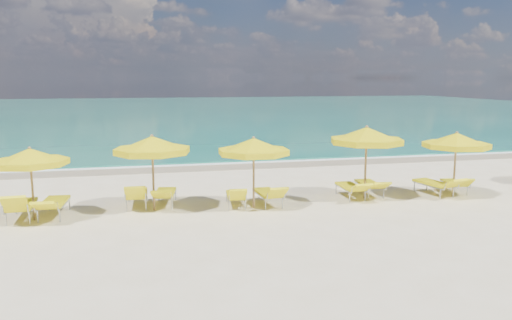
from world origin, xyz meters
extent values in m
plane|color=beige|center=(0.00, 0.00, 0.00)|extent=(120.00, 120.00, 0.00)
cube|color=#126652|center=(0.00, 48.00, 0.00)|extent=(120.00, 80.00, 0.30)
cube|color=tan|center=(0.00, 7.40, 0.00)|extent=(120.00, 2.60, 0.01)
cube|color=white|center=(0.00, 8.20, 0.00)|extent=(120.00, 1.20, 0.03)
cube|color=white|center=(-6.00, 17.00, 0.00)|extent=(14.00, 0.36, 0.05)
cube|color=white|center=(8.00, 24.00, 0.00)|extent=(18.00, 0.30, 0.05)
cylinder|color=#97754B|center=(-7.01, -0.38, 1.03)|extent=(0.06, 0.06, 2.06)
cone|color=yellow|center=(-7.01, -0.38, 1.89)|extent=(2.44, 2.44, 0.41)
cylinder|color=yellow|center=(-7.01, -0.38, 1.69)|extent=(2.46, 2.46, 0.16)
sphere|color=#97754B|center=(-7.01, -0.38, 2.10)|extent=(0.09, 0.09, 0.09)
cylinder|color=#97754B|center=(-3.60, -0.03, 1.14)|extent=(0.07, 0.07, 2.27)
cone|color=yellow|center=(-3.60, -0.03, 2.09)|extent=(2.69, 2.69, 0.45)
cylinder|color=yellow|center=(-3.60, -0.03, 1.87)|extent=(2.71, 2.71, 0.18)
sphere|color=#97754B|center=(-3.60, -0.03, 2.32)|extent=(0.10, 0.10, 0.10)
cylinder|color=#97754B|center=(-0.54, -0.49, 1.09)|extent=(0.07, 0.07, 2.19)
cone|color=yellow|center=(-0.54, -0.49, 2.01)|extent=(2.96, 2.96, 0.44)
cylinder|color=yellow|center=(-0.54, -0.49, 1.80)|extent=(2.99, 2.99, 0.17)
sphere|color=#97754B|center=(-0.54, -0.49, 2.23)|extent=(0.10, 0.10, 0.10)
cylinder|color=#97754B|center=(3.44, -0.08, 1.20)|extent=(0.07, 0.07, 2.39)
cone|color=yellow|center=(3.44, -0.08, 2.20)|extent=(2.66, 2.66, 0.48)
cylinder|color=yellow|center=(3.44, -0.08, 1.97)|extent=(2.69, 2.69, 0.19)
sphere|color=#97754B|center=(3.44, -0.08, 2.45)|extent=(0.11, 0.11, 0.11)
cylinder|color=#97754B|center=(6.55, -0.51, 1.09)|extent=(0.07, 0.07, 2.17)
cone|color=yellow|center=(6.55, -0.51, 2.00)|extent=(2.60, 2.60, 0.43)
cylinder|color=yellow|center=(6.55, -0.51, 1.79)|extent=(2.62, 2.62, 0.17)
sphere|color=#97754B|center=(6.55, -0.51, 2.22)|extent=(0.10, 0.10, 0.10)
cube|color=yellow|center=(-7.37, -0.12, 0.42)|extent=(0.70, 1.47, 0.09)
cube|color=yellow|center=(-7.34, -1.07, 0.67)|extent=(0.67, 0.55, 0.56)
cube|color=yellow|center=(-6.51, -0.01, 0.42)|extent=(0.74, 1.49, 0.09)
cube|color=yellow|center=(-6.58, -1.03, 0.57)|extent=(0.69, 0.69, 0.38)
cube|color=yellow|center=(-4.12, 0.65, 0.41)|extent=(0.68, 1.43, 0.09)
cube|color=yellow|center=(-4.15, -0.29, 0.63)|extent=(0.65, 0.57, 0.51)
cube|color=yellow|center=(-3.23, 0.64, 0.39)|extent=(0.80, 1.42, 0.08)
cube|color=yellow|center=(-3.38, -0.29, 0.54)|extent=(0.68, 0.68, 0.37)
cube|color=yellow|center=(-1.03, -0.03, 0.35)|extent=(0.67, 1.26, 0.07)
cube|color=yellow|center=(-1.12, -0.84, 0.55)|extent=(0.59, 0.52, 0.44)
cube|color=yellow|center=(-0.01, -0.12, 0.39)|extent=(0.70, 1.38, 0.08)
cube|color=yellow|center=(0.07, -1.03, 0.58)|extent=(0.64, 0.59, 0.45)
cube|color=yellow|center=(3.00, 0.18, 0.38)|extent=(0.61, 1.33, 0.08)
cube|color=yellow|center=(2.99, -0.76, 0.54)|extent=(0.60, 0.59, 0.38)
cube|color=yellow|center=(3.83, 0.43, 0.39)|extent=(0.69, 1.37, 0.08)
cube|color=yellow|center=(3.76, -0.52, 0.52)|extent=(0.64, 0.64, 0.34)
cube|color=yellow|center=(6.04, -0.05, 0.40)|extent=(0.87, 1.49, 0.09)
cube|color=yellow|center=(6.21, -1.01, 0.58)|extent=(0.72, 0.71, 0.41)
cube|color=yellow|center=(7.00, 0.14, 0.34)|extent=(0.71, 1.23, 0.07)
cube|color=yellow|center=(6.87, -0.65, 0.50)|extent=(0.59, 0.57, 0.37)
camera|label=1|loc=(-3.92, -15.39, 4.06)|focal=35.00mm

